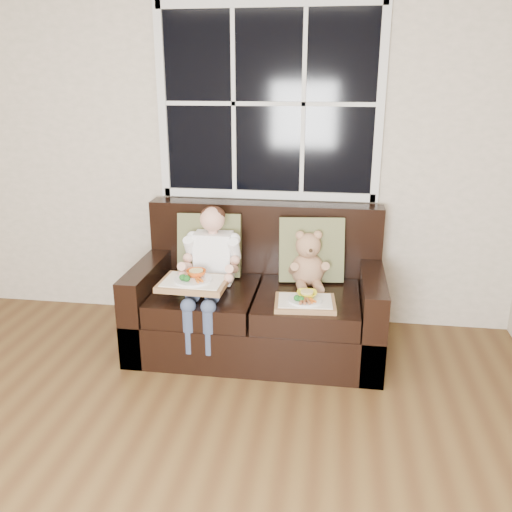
% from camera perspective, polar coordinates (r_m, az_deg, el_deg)
% --- Properties ---
extents(room_walls, '(4.52, 5.02, 2.71)m').
position_cam_1_polar(room_walls, '(1.75, -23.03, 8.93)').
color(room_walls, beige).
rests_on(room_walls, ground).
extents(window_back, '(1.62, 0.04, 1.37)m').
position_cam_1_polar(window_back, '(4.00, 1.32, 15.74)').
color(window_back, black).
rests_on(window_back, room_walls).
extents(loveseat, '(1.70, 0.92, 0.96)m').
position_cam_1_polar(loveseat, '(3.85, 0.31, -4.97)').
color(loveseat, black).
rests_on(loveseat, ground).
extents(pillow_left, '(0.47, 0.24, 0.47)m').
position_cam_1_polar(pillow_left, '(3.93, -4.89, 1.18)').
color(pillow_left, '#66673F').
rests_on(pillow_left, loveseat).
extents(pillow_right, '(0.47, 0.26, 0.47)m').
position_cam_1_polar(pillow_right, '(3.83, 5.83, 0.69)').
color(pillow_right, '#66673F').
rests_on(pillow_right, loveseat).
extents(child, '(0.38, 0.59, 0.85)m').
position_cam_1_polar(child, '(3.68, -4.82, -0.64)').
color(child, white).
rests_on(child, loveseat).
extents(teddy_bear, '(0.27, 0.32, 0.41)m').
position_cam_1_polar(teddy_bear, '(3.75, 5.46, -0.73)').
color(teddy_bear, tan).
rests_on(teddy_bear, loveseat).
extents(tray_left, '(0.44, 0.34, 0.10)m').
position_cam_1_polar(tray_left, '(3.52, -6.58, -2.69)').
color(tray_left, '#936642').
rests_on(tray_left, child).
extents(tray_right, '(0.40, 0.32, 0.09)m').
position_cam_1_polar(tray_right, '(3.46, 5.19, -4.79)').
color(tray_right, '#936642').
rests_on(tray_right, loveseat).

